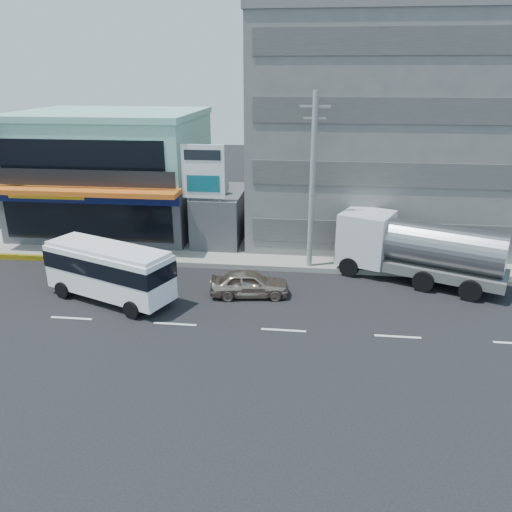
{
  "coord_description": "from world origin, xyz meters",
  "views": [
    {
      "loc": [
        6.07,
        -19.82,
        10.86
      ],
      "look_at": [
        3.34,
        3.49,
        2.2
      ],
      "focal_mm": 35.0,
      "sensor_mm": 36.0,
      "label": 1
    }
  ],
  "objects_px": {
    "billboard": "(203,178)",
    "shop_building": "(115,175)",
    "minibus": "(109,268)",
    "tanker_truck": "(414,248)",
    "utility_pole_near": "(312,183)",
    "motorcycle_rider": "(98,270)",
    "sedan": "(249,283)",
    "satellite_dish": "(218,193)",
    "concrete_building": "(375,134)"
  },
  "relations": [
    {
      "from": "billboard",
      "to": "shop_building",
      "type": "bearing_deg",
      "value": 147.68
    },
    {
      "from": "billboard",
      "to": "minibus",
      "type": "relative_size",
      "value": 0.97
    },
    {
      "from": "minibus",
      "to": "tanker_truck",
      "type": "relative_size",
      "value": 0.78
    },
    {
      "from": "utility_pole_near",
      "to": "shop_building",
      "type": "bearing_deg",
      "value": 154.94
    },
    {
      "from": "motorcycle_rider",
      "to": "sedan",
      "type": "bearing_deg",
      "value": -5.43
    },
    {
      "from": "satellite_dish",
      "to": "utility_pole_near",
      "type": "height_order",
      "value": "utility_pole_near"
    },
    {
      "from": "tanker_truck",
      "to": "minibus",
      "type": "bearing_deg",
      "value": -164.04
    },
    {
      "from": "sedan",
      "to": "tanker_truck",
      "type": "relative_size",
      "value": 0.44
    },
    {
      "from": "shop_building",
      "to": "billboard",
      "type": "height_order",
      "value": "shop_building"
    },
    {
      "from": "utility_pole_near",
      "to": "sedan",
      "type": "bearing_deg",
      "value": -127.55
    },
    {
      "from": "tanker_truck",
      "to": "motorcycle_rider",
      "type": "relative_size",
      "value": 4.35
    },
    {
      "from": "billboard",
      "to": "utility_pole_near",
      "type": "height_order",
      "value": "utility_pole_near"
    },
    {
      "from": "billboard",
      "to": "concrete_building",
      "type": "bearing_deg",
      "value": 28.92
    },
    {
      "from": "utility_pole_near",
      "to": "tanker_truck",
      "type": "bearing_deg",
      "value": -7.53
    },
    {
      "from": "sedan",
      "to": "motorcycle_rider",
      "type": "bearing_deg",
      "value": 77.16
    },
    {
      "from": "utility_pole_near",
      "to": "motorcycle_rider",
      "type": "distance_m",
      "value": 12.68
    },
    {
      "from": "utility_pole_near",
      "to": "sedan",
      "type": "relative_size",
      "value": 2.48
    },
    {
      "from": "minibus",
      "to": "sedan",
      "type": "height_order",
      "value": "minibus"
    },
    {
      "from": "concrete_building",
      "to": "satellite_dish",
      "type": "height_order",
      "value": "concrete_building"
    },
    {
      "from": "utility_pole_near",
      "to": "minibus",
      "type": "xyz_separation_m",
      "value": [
        -9.88,
        -5.19,
        -3.45
      ]
    },
    {
      "from": "shop_building",
      "to": "utility_pole_near",
      "type": "bearing_deg",
      "value": -25.06
    },
    {
      "from": "tanker_truck",
      "to": "concrete_building",
      "type": "bearing_deg",
      "value": 101.19
    },
    {
      "from": "shop_building",
      "to": "tanker_truck",
      "type": "relative_size",
      "value": 1.36
    },
    {
      "from": "minibus",
      "to": "tanker_truck",
      "type": "distance_m",
      "value": 16.16
    },
    {
      "from": "billboard",
      "to": "tanker_truck",
      "type": "distance_m",
      "value": 12.79
    },
    {
      "from": "shop_building",
      "to": "minibus",
      "type": "distance_m",
      "value": 12.65
    },
    {
      "from": "concrete_building",
      "to": "satellite_dish",
      "type": "distance_m",
      "value": 11.3
    },
    {
      "from": "utility_pole_near",
      "to": "sedan",
      "type": "xyz_separation_m",
      "value": [
        -3.0,
        -3.9,
        -4.46
      ]
    },
    {
      "from": "tanker_truck",
      "to": "shop_building",
      "type": "bearing_deg",
      "value": 159.64
    },
    {
      "from": "billboard",
      "to": "sedan",
      "type": "xyz_separation_m",
      "value": [
        3.5,
        -5.7,
        -4.24
      ]
    },
    {
      "from": "concrete_building",
      "to": "billboard",
      "type": "xyz_separation_m",
      "value": [
        -10.5,
        -5.8,
        -2.07
      ]
    },
    {
      "from": "utility_pole_near",
      "to": "satellite_dish",
      "type": "bearing_deg",
      "value": 149.04
    },
    {
      "from": "minibus",
      "to": "utility_pole_near",
      "type": "bearing_deg",
      "value": 27.71
    },
    {
      "from": "concrete_building",
      "to": "shop_building",
      "type": "bearing_deg",
      "value": -176.65
    },
    {
      "from": "concrete_building",
      "to": "utility_pole_near",
      "type": "bearing_deg",
      "value": -117.76
    },
    {
      "from": "tanker_truck",
      "to": "motorcycle_rider",
      "type": "distance_m",
      "value": 17.31
    },
    {
      "from": "shop_building",
      "to": "billboard",
      "type": "xyz_separation_m",
      "value": [
        7.5,
        -4.75,
        0.93
      ]
    },
    {
      "from": "satellite_dish",
      "to": "sedan",
      "type": "xyz_separation_m",
      "value": [
        3.0,
        -7.5,
        -2.89
      ]
    },
    {
      "from": "utility_pole_near",
      "to": "tanker_truck",
      "type": "distance_m",
      "value": 6.58
    },
    {
      "from": "satellite_dish",
      "to": "sedan",
      "type": "distance_m",
      "value": 8.58
    },
    {
      "from": "concrete_building",
      "to": "minibus",
      "type": "distance_m",
      "value": 19.6
    },
    {
      "from": "shop_building",
      "to": "satellite_dish",
      "type": "relative_size",
      "value": 8.27
    },
    {
      "from": "billboard",
      "to": "motorcycle_rider",
      "type": "bearing_deg",
      "value": -135.32
    },
    {
      "from": "billboard",
      "to": "motorcycle_rider",
      "type": "height_order",
      "value": "billboard"
    },
    {
      "from": "concrete_building",
      "to": "tanker_truck",
      "type": "height_order",
      "value": "concrete_building"
    },
    {
      "from": "utility_pole_near",
      "to": "tanker_truck",
      "type": "relative_size",
      "value": 1.1
    },
    {
      "from": "shop_building",
      "to": "utility_pole_near",
      "type": "xyz_separation_m",
      "value": [
        14.0,
        -6.55,
        1.15
      ]
    },
    {
      "from": "sedan",
      "to": "tanker_truck",
      "type": "height_order",
      "value": "tanker_truck"
    },
    {
      "from": "sedan",
      "to": "motorcycle_rider",
      "type": "distance_m",
      "value": 8.49
    },
    {
      "from": "sedan",
      "to": "motorcycle_rider",
      "type": "height_order",
      "value": "motorcycle_rider"
    }
  ]
}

